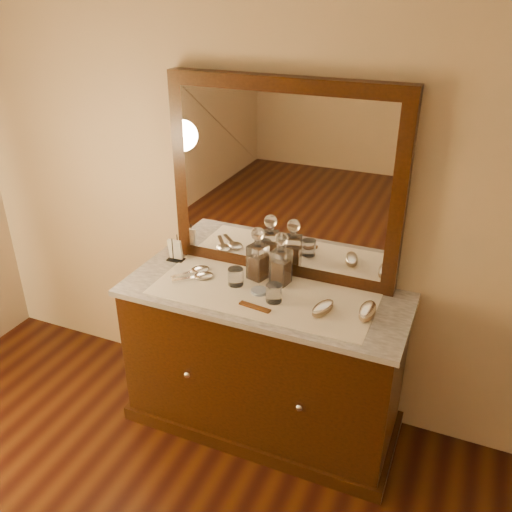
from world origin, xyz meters
name	(u,v)px	position (x,y,z in m)	size (l,w,h in m)	color
dresser_cabinet	(263,363)	(0.00, 1.96, 0.41)	(1.40, 0.55, 0.82)	black
dresser_plinth	(263,415)	(0.00, 1.96, 0.04)	(1.46, 0.59, 0.08)	black
knob_left	(187,374)	(-0.30, 1.67, 0.45)	(0.04, 0.04, 0.04)	silver
knob_right	(299,407)	(0.30, 1.67, 0.45)	(0.04, 0.04, 0.04)	silver
marble_top	(264,295)	(0.00, 1.96, 0.83)	(1.44, 0.59, 0.03)	silver
mirror_frame	(284,181)	(0.00, 2.20, 1.35)	(1.20, 0.08, 1.00)	black
mirror_glass	(281,184)	(0.00, 2.17, 1.35)	(1.06, 0.01, 0.86)	white
lace_runner	(262,294)	(0.00, 1.94, 0.85)	(1.10, 0.45, 0.00)	white
pin_dish	(259,291)	(-0.02, 1.94, 0.86)	(0.08, 0.08, 0.01)	silver
comb	(255,307)	(0.02, 1.80, 0.86)	(0.16, 0.03, 0.01)	brown
napkin_rack	(175,251)	(-0.58, 2.08, 0.91)	(0.10, 0.06, 0.14)	black
decanter_left	(258,259)	(-0.08, 2.07, 0.96)	(0.11, 0.11, 0.29)	brown
decanter_right	(281,264)	(0.04, 2.07, 0.96)	(0.10, 0.10, 0.28)	brown
brush_near	(323,308)	(0.32, 1.89, 0.87)	(0.10, 0.16, 0.04)	#947A5A
brush_far	(367,311)	(0.52, 1.95, 0.88)	(0.07, 0.16, 0.04)	#947A5A
hand_mirror_outer	(197,270)	(-0.40, 2.00, 0.86)	(0.17, 0.21, 0.02)	silver
hand_mirror_inner	(200,276)	(-0.36, 1.95, 0.86)	(0.20, 0.19, 0.02)	silver
tumblers	(254,285)	(-0.04, 1.93, 0.90)	(0.31, 0.15, 0.09)	white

